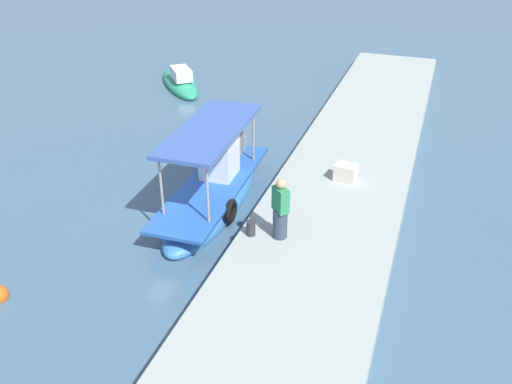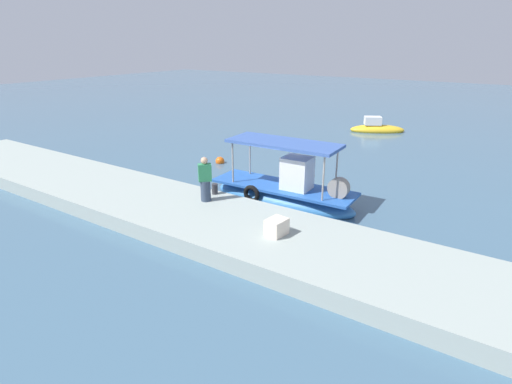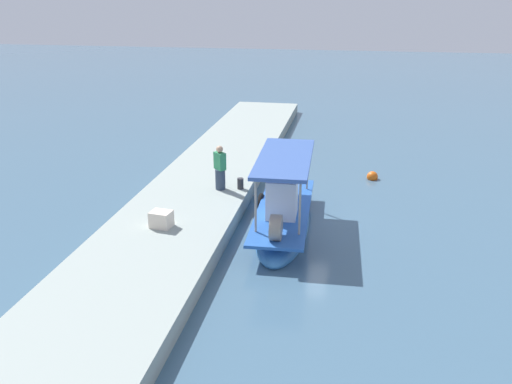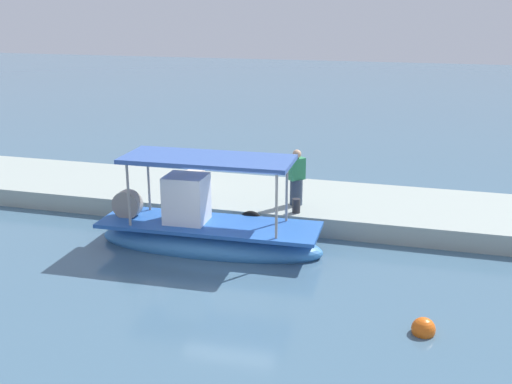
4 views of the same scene
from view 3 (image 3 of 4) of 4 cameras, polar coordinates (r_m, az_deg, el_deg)
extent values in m
plane|color=#41627A|center=(19.16, 4.30, -2.82)|extent=(120.00, 120.00, 0.00)
cube|color=#98A49D|center=(19.81, -7.09, -1.20)|extent=(36.00, 4.04, 0.58)
ellipsoid|color=#3779BC|center=(18.31, 2.99, -3.47)|extent=(6.35, 1.98, 0.98)
cube|color=#275AAF|center=(18.09, 3.02, -1.90)|extent=(6.10, 1.98, 0.10)
cube|color=silver|center=(17.27, 2.85, -0.71)|extent=(1.13, 1.01, 1.40)
cylinder|color=gray|center=(15.86, 4.77, -1.94)|extent=(0.07, 0.07, 1.83)
cylinder|color=gray|center=(15.99, -0.04, -1.67)|extent=(0.07, 0.07, 1.83)
cylinder|color=gray|center=(19.63, 5.61, 2.57)|extent=(0.07, 0.07, 1.83)
cylinder|color=gray|center=(19.74, 1.71, 2.76)|extent=(0.07, 0.07, 1.83)
cube|color=#395AA4|center=(17.47, 3.13, 3.68)|extent=(4.59, 1.90, 0.12)
torus|color=black|center=(19.14, 0.55, -1.22)|extent=(0.75, 0.21, 0.74)
cylinder|color=gray|center=(15.75, 2.18, -3.89)|extent=(0.81, 0.38, 0.80)
cylinder|color=#313F54|center=(20.16, -3.89, 1.40)|extent=(0.54, 0.54, 0.80)
cube|color=#2E8654|center=(19.93, -3.94, 3.38)|extent=(0.53, 0.54, 0.66)
sphere|color=tan|center=(19.80, -3.98, 4.65)|extent=(0.26, 0.26, 0.26)
cylinder|color=#2D2D33|center=(20.21, -1.70, 0.93)|extent=(0.24, 0.24, 0.42)
cube|color=beige|center=(17.19, -10.24, -2.92)|extent=(0.61, 0.73, 0.53)
sphere|color=orange|center=(23.61, 12.50, 1.62)|extent=(0.49, 0.49, 0.49)
camera|label=1|loc=(31.14, -5.11, 22.67)|focal=38.59mm
camera|label=2|loc=(18.16, -50.79, 9.13)|focal=28.33mm
camera|label=4|loc=(25.52, 41.71, 13.02)|focal=43.14mm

